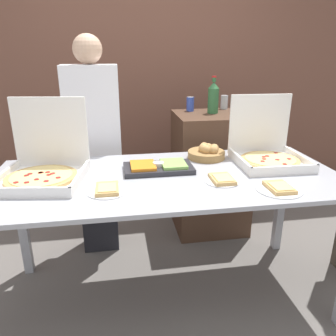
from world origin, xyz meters
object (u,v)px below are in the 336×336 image
at_px(paper_plate_front_right, 107,189).
at_px(pizza_box_near_left, 267,151).
at_px(soda_bottle, 213,97).
at_px(soda_can_colored, 190,104).
at_px(bread_basket, 207,152).
at_px(soda_can_silver, 224,102).
at_px(pizza_box_far_right, 44,166).
at_px(person_guest_cap, 95,146).
at_px(paper_plate_front_center, 279,188).
at_px(veggie_tray, 158,167).
at_px(paper_plate_front_left, 222,179).

bearing_deg(paper_plate_front_right, pizza_box_near_left, 17.56).
distance_m(soda_bottle, soda_can_colored, 0.23).
xyz_separation_m(paper_plate_front_right, bread_basket, (0.68, 0.48, 0.03)).
distance_m(soda_can_silver, soda_can_colored, 0.34).
distance_m(pizza_box_far_right, pizza_box_near_left, 1.41).
bearing_deg(bread_basket, soda_bottle, 70.50).
bearing_deg(pizza_box_far_right, soda_can_colored, 50.04).
bearing_deg(soda_can_colored, bread_basket, -93.71).
height_order(paper_plate_front_right, person_guest_cap, person_guest_cap).
relative_size(pizza_box_far_right, paper_plate_front_center, 2.15).
height_order(paper_plate_front_center, person_guest_cap, person_guest_cap).
bearing_deg(pizza_box_far_right, paper_plate_front_right, -26.67).
bearing_deg(pizza_box_far_right, veggie_tray, 10.66).
height_order(veggie_tray, bread_basket, bread_basket).
bearing_deg(soda_can_colored, soda_can_silver, 10.59).
bearing_deg(pizza_box_far_right, pizza_box_near_left, 11.55).
bearing_deg(veggie_tray, soda_can_colored, 66.25).
bearing_deg(pizza_box_near_left, soda_can_colored, 111.67).
xyz_separation_m(paper_plate_front_right, veggie_tray, (0.31, 0.28, 0.01)).
xyz_separation_m(pizza_box_near_left, person_guest_cap, (-1.15, 0.54, -0.06)).
height_order(pizza_box_near_left, paper_plate_front_center, pizza_box_near_left).
distance_m(pizza_box_far_right, paper_plate_front_left, 1.03).
relative_size(veggie_tray, soda_can_silver, 3.44).
bearing_deg(paper_plate_front_left, paper_plate_front_center, -32.46).
relative_size(bread_basket, soda_can_silver, 2.06).
relative_size(paper_plate_front_center, soda_can_colored, 1.97).
relative_size(pizza_box_near_left, person_guest_cap, 0.27).
bearing_deg(person_guest_cap, pizza_box_far_right, 67.62).
bearing_deg(bread_basket, pizza_box_far_right, -167.72).
relative_size(pizza_box_near_left, paper_plate_front_center, 1.87).
distance_m(paper_plate_front_right, soda_bottle, 1.44).
bearing_deg(paper_plate_front_right, bread_basket, 35.14).
relative_size(paper_plate_front_left, soda_can_colored, 1.63).
bearing_deg(bread_basket, soda_can_colored, 86.29).
relative_size(pizza_box_near_left, bread_basket, 1.78).
bearing_deg(soda_can_colored, person_guest_cap, -157.13).
bearing_deg(pizza_box_far_right, bread_basket, 20.51).
xyz_separation_m(veggie_tray, bread_basket, (0.37, 0.20, 0.02)).
bearing_deg(bread_basket, soda_can_silver, 64.61).
relative_size(pizza_box_far_right, soda_can_silver, 4.24).
distance_m(pizza_box_far_right, veggie_tray, 0.67).
relative_size(bread_basket, soda_bottle, 0.83).
bearing_deg(pizza_box_near_left, paper_plate_front_center, -105.60).
bearing_deg(pizza_box_far_right, paper_plate_front_left, -3.76).
height_order(pizza_box_far_right, paper_plate_front_center, pizza_box_far_right).
xyz_separation_m(soda_can_silver, soda_can_colored, (-0.33, -0.06, 0.00)).
relative_size(paper_plate_front_left, soda_can_silver, 1.63).
bearing_deg(soda_bottle, paper_plate_front_left, -103.29).
height_order(bread_basket, soda_bottle, soda_bottle).
bearing_deg(person_guest_cap, soda_can_silver, -160.49).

